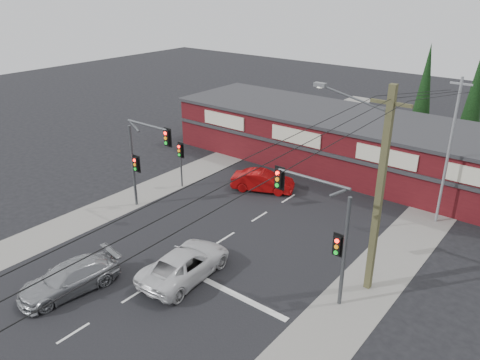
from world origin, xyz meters
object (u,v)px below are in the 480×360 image
Objects in this scene: white_suv at (185,264)px; red_sedan at (263,181)px; utility_pole at (377,186)px; silver_suv at (69,278)px; shop_building at (333,138)px.

white_suv reaches higher than red_sedan.
utility_pole reaches higher than white_suv.
utility_pole is (11.07, 9.16, 4.69)m from silver_suv.
utility_pole is at bearing -151.51° from white_suv.
red_sedan is 8.12m from shop_building.
utility_pole is (10.56, -6.10, 4.67)m from red_sedan.
white_suv is 0.53× the size of utility_pole.
red_sedan is at bearing -78.73° from white_suv.
silver_suv is at bearing -140.39° from utility_pole.
silver_suv is 15.26m from red_sedan.
silver_suv is 23.26m from shop_building.
shop_building is at bearing -88.67° from white_suv.
shop_building is at bearing 95.00° from silver_suv.
shop_building is at bearing 123.76° from utility_pole.
silver_suv is 1.11× the size of red_sedan.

